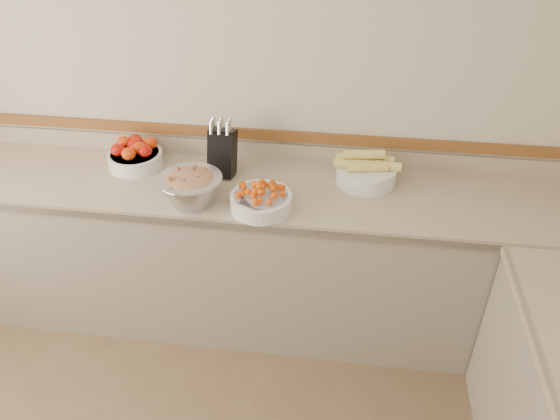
# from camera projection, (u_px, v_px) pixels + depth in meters

# --- Properties ---
(back_wall) EXTENTS (4.00, 0.00, 4.00)m
(back_wall) POSITION_uv_depth(u_px,v_px,m) (231.00, 89.00, 2.88)
(back_wall) COLOR beige
(back_wall) RESTS_ON ground_plane
(counter_back) EXTENTS (4.00, 0.65, 1.08)m
(counter_back) POSITION_uv_depth(u_px,v_px,m) (227.00, 252.00, 3.10)
(counter_back) COLOR tan
(counter_back) RESTS_ON ground_plane
(knife_block) EXTENTS (0.15, 0.17, 0.33)m
(knife_block) POSITION_uv_depth(u_px,v_px,m) (222.00, 152.00, 2.87)
(knife_block) COLOR black
(knife_block) RESTS_ON counter_back
(tomato_bowl) EXTENTS (0.30, 0.30, 0.15)m
(tomato_bowl) POSITION_uv_depth(u_px,v_px,m) (135.00, 155.00, 2.98)
(tomato_bowl) COLOR white
(tomato_bowl) RESTS_ON counter_back
(cherry_tomato_bowl) EXTENTS (0.30, 0.30, 0.16)m
(cherry_tomato_bowl) POSITION_uv_depth(u_px,v_px,m) (261.00, 199.00, 2.64)
(cherry_tomato_bowl) COLOR white
(cherry_tomato_bowl) RESTS_ON counter_back
(corn_bowl) EXTENTS (0.35, 0.31, 0.19)m
(corn_bowl) POSITION_uv_depth(u_px,v_px,m) (366.00, 171.00, 2.84)
(corn_bowl) COLOR white
(corn_bowl) RESTS_ON counter_back
(rhubarb_bowl) EXTENTS (0.31, 0.31, 0.18)m
(rhubarb_bowl) POSITION_uv_depth(u_px,v_px,m) (191.00, 187.00, 2.66)
(rhubarb_bowl) COLOR #B2B2BA
(rhubarb_bowl) RESTS_ON counter_back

